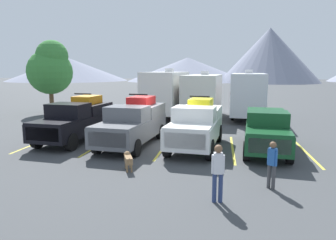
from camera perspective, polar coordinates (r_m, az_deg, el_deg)
The scene contains 18 objects.
ground_plane at distance 16.01m, azimuth -0.59°, elevation -4.80°, with size 240.00×240.00×0.00m, color #3F4244.
pickup_truck_a at distance 17.81m, azimuth -16.55°, elevation 0.12°, with size 2.63×5.66×2.57m.
pickup_truck_b at distance 16.24m, azimuth -6.44°, elevation -0.42°, with size 2.64×5.85×2.61m.
pickup_truck_c at distance 15.47m, azimuth 5.29°, elevation -0.82°, with size 2.61×5.51×2.56m.
pickup_truck_d at distance 15.68m, azimuth 17.72°, elevation -1.59°, with size 2.47×5.70×2.00m.
lot_stripe_a at distance 18.46m, azimuth -22.13°, elevation -3.58°, with size 0.12×5.50×0.01m, color gold.
lot_stripe_b at distance 16.92m, azimuth -12.16°, elevation -4.22°, with size 0.12×5.50×0.01m, color gold.
lot_stripe_c at distance 15.98m, azimuth -0.60°, elevation -4.81°, with size 0.12×5.50×0.01m, color gold.
lot_stripe_d at distance 15.76m, azimuth 11.84°, elevation -5.21°, with size 0.12×5.50×0.01m, color gold.
lot_stripe_e at distance 16.27m, azimuth 24.06°, elevation -5.38°, with size 0.12×5.50×0.01m, color gold.
camper_trailer_a at distance 25.61m, azimuth -0.29°, elevation 5.26°, with size 3.09×8.21×4.00m.
camper_trailer_b at distance 25.21m, azimuth 6.46°, elevation 4.88°, with size 3.06×7.75×3.78m.
camper_trailer_c at distance 25.27m, azimuth 14.55°, elevation 4.79°, with size 2.97×7.91×3.90m.
person_a at distance 10.72m, azimuth 18.65°, elevation -7.32°, with size 0.30×0.29×1.60m.
person_b at distance 9.26m, azimuth 9.20°, elevation -8.99°, with size 0.39×0.24×1.75m.
dog at distance 12.31m, azimuth -7.38°, elevation -7.07°, with size 0.56×0.93×0.67m.
tree_a at distance 29.65m, azimuth -20.86°, elevation 8.95°, with size 3.96×3.96×6.46m.
mountain_ridge at distance 105.70m, azimuth 10.78°, elevation 10.02°, with size 146.97×44.33×16.50m.
Camera 1 is at (2.77, -15.28, 3.89)m, focal length 33.04 mm.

